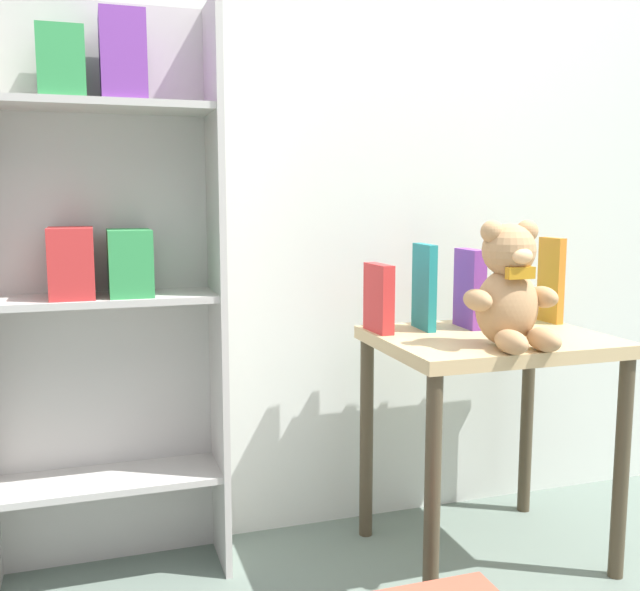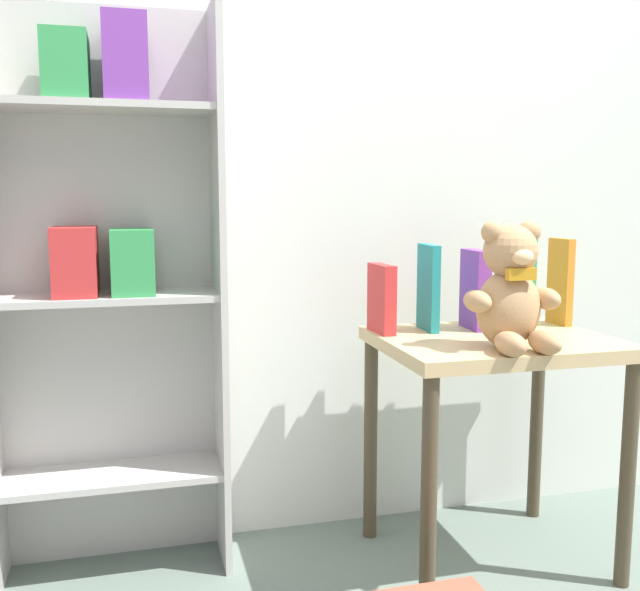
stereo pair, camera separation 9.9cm
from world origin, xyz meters
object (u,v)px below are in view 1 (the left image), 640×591
book_standing_green (514,280)px  book_standing_teal (424,287)px  book_standing_orange (551,280)px  teddy_bear (510,289)px  book_standing_red (379,298)px  bookshelf_side (101,263)px  display_table (489,371)px  book_standing_purple (470,289)px

book_standing_green → book_standing_teal: bearing=175.2°
book_standing_teal → book_standing_orange: (0.42, -0.01, 0.01)m
teddy_bear → book_standing_red: (-0.24, 0.28, -0.05)m
teddy_bear → book_standing_red: teddy_bear is taller
bookshelf_side → book_standing_green: 1.16m
bookshelf_side → display_table: bearing=-13.1°
book_standing_red → book_standing_purple: (0.28, -0.01, 0.02)m
display_table → book_standing_purple: size_ratio=2.83×
teddy_bear → book_standing_teal: 0.30m
bookshelf_side → book_standing_red: bearing=-7.9°
book_standing_orange → book_standing_green: bearing=-175.5°
bookshelf_side → book_standing_purple: 1.02m
display_table → book_standing_green: (0.14, 0.11, 0.24)m
teddy_bear → book_standing_purple: (0.04, 0.26, -0.03)m
book_standing_purple → book_standing_green: (0.14, -0.01, 0.02)m
teddy_bear → book_standing_teal: (-0.10, 0.28, -0.02)m
display_table → book_standing_green: book_standing_green is taller
bookshelf_side → book_standing_purple: (1.01, -0.12, -0.09)m
teddy_bear → bookshelf_side: bearing=158.7°
bookshelf_side → book_standing_teal: bearing=-6.8°
display_table → book_standing_teal: book_standing_teal is taller
display_table → book_standing_green: bearing=38.1°
book_standing_purple → book_standing_orange: size_ratio=0.89×
display_table → teddy_bear: 0.29m
book_standing_teal → book_standing_orange: 0.42m
book_standing_purple → book_standing_orange: book_standing_orange is taller
display_table → book_standing_red: size_ratio=3.36×
teddy_bear → book_standing_green: bearing=55.3°
book_standing_red → book_standing_teal: size_ratio=0.78×
display_table → book_standing_purple: 0.25m
bookshelf_side → book_standing_teal: size_ratio=6.21×
book_standing_red → book_standing_purple: 0.28m
display_table → book_standing_green: size_ratio=2.38×
book_standing_teal → book_standing_orange: book_standing_orange is taller
book_standing_red → bookshelf_side: bearing=169.5°
book_standing_teal → book_standing_purple: 0.14m
book_standing_purple → book_standing_teal: bearing=176.8°
book_standing_red → book_standing_purple: bearing=-5.5°
display_table → book_standing_red: bearing=154.2°
book_standing_green → book_standing_orange: bearing=5.8°
book_standing_orange → bookshelf_side: bearing=173.6°
teddy_bear → book_standing_teal: size_ratio=1.30×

